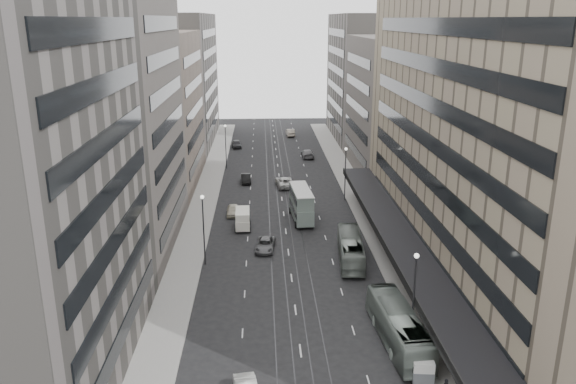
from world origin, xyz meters
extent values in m
plane|color=black|center=(0.00, 0.00, 0.00)|extent=(220.00, 220.00, 0.00)
cube|color=gray|center=(12.00, 37.50, 0.07)|extent=(4.00, 125.00, 0.15)
cube|color=gray|center=(-12.00, 37.50, 0.07)|extent=(4.00, 125.00, 0.15)
cube|color=#7D6E5B|center=(21.50, 8.00, 15.00)|extent=(15.00, 60.00, 30.00)
cube|color=black|center=(12.00, 8.00, 4.00)|extent=(4.40, 60.00, 0.50)
cube|color=#504A46|center=(21.50, 52.00, 12.00)|extent=(15.00, 28.00, 24.00)
cube|color=slate|center=(21.50, 82.00, 14.00)|extent=(15.00, 32.00, 28.00)
cube|color=slate|center=(-21.50, -8.00, 15.00)|extent=(15.00, 28.00, 30.00)
cube|color=#504A46|center=(-21.50, 19.00, 17.00)|extent=(15.00, 26.00, 34.00)
cube|color=#6D5E54|center=(-21.50, 46.00, 12.50)|extent=(15.00, 28.00, 25.00)
cube|color=slate|center=(-21.50, 79.00, 14.00)|extent=(15.00, 38.00, 28.00)
cylinder|color=#262628|center=(9.70, -5.00, 4.00)|extent=(0.16, 0.16, 8.00)
sphere|color=silver|center=(9.70, -5.00, 8.10)|extent=(0.44, 0.44, 0.44)
cylinder|color=#262628|center=(9.70, 35.00, 4.00)|extent=(0.16, 0.16, 8.00)
sphere|color=silver|center=(9.70, 35.00, 8.10)|extent=(0.44, 0.44, 0.44)
cylinder|color=#262628|center=(-9.70, 12.00, 4.00)|extent=(0.16, 0.16, 8.00)
sphere|color=silver|center=(-9.70, 12.00, 8.10)|extent=(0.44, 0.44, 0.44)
cylinder|color=#262628|center=(-9.70, 55.00, 4.00)|extent=(0.16, 0.16, 8.00)
sphere|color=silver|center=(-9.70, 55.00, 8.10)|extent=(0.44, 0.44, 0.44)
imported|color=slate|center=(8.50, -5.29, 1.63)|extent=(3.57, 11.86, 3.26)
imported|color=gray|center=(7.07, 12.21, 1.52)|extent=(3.52, 11.07, 3.03)
cube|color=slate|center=(2.33, 26.15, 1.53)|extent=(2.95, 8.49, 2.13)
cube|color=slate|center=(2.33, 26.15, 3.52)|extent=(2.88, 8.16, 1.85)
cube|color=silver|center=(2.33, 26.15, 4.50)|extent=(2.95, 8.49, 0.11)
cylinder|color=black|center=(1.40, 23.07, 0.46)|extent=(0.33, 0.94, 0.93)
cylinder|color=black|center=(3.71, 23.25, 0.46)|extent=(0.33, 0.94, 0.93)
cylinder|color=black|center=(0.94, 29.06, 0.46)|extent=(0.33, 0.94, 0.93)
cylinder|color=black|center=(3.25, 29.23, 0.46)|extent=(0.33, 0.94, 0.93)
cube|color=#565A5D|center=(9.20, -9.67, 0.79)|extent=(2.03, 3.99, 1.00)
cube|color=silver|center=(9.20, -9.67, 1.68)|extent=(1.99, 3.91, 0.79)
cylinder|color=black|center=(8.26, -10.84, 0.29)|extent=(0.22, 0.59, 0.57)
cylinder|color=black|center=(9.85, -11.02, 0.29)|extent=(0.22, 0.59, 0.57)
cylinder|color=black|center=(8.55, -8.32, 0.29)|extent=(0.22, 0.59, 0.57)
cylinder|color=black|center=(10.14, -8.50, 0.29)|extent=(0.22, 0.59, 0.57)
cube|color=beige|center=(-5.71, 23.24, 0.97)|extent=(1.95, 4.18, 1.28)
cube|color=silver|center=(-5.71, 23.24, 2.11)|extent=(1.91, 4.10, 1.00)
cylinder|color=black|center=(-6.61, 21.85, 0.33)|extent=(0.20, 0.67, 0.66)
cylinder|color=black|center=(-4.75, 21.89, 0.33)|extent=(0.20, 0.67, 0.66)
cylinder|color=black|center=(-6.67, 24.58, 0.33)|extent=(0.20, 0.67, 0.66)
cylinder|color=black|center=(-4.81, 24.62, 0.33)|extent=(0.20, 0.67, 0.66)
imported|color=#515154|center=(-2.77, 15.88, 0.67)|extent=(2.74, 5.01, 1.33)
imported|color=#B6AD96|center=(-7.33, 28.80, 0.70)|extent=(1.67, 4.12, 1.40)
imported|color=black|center=(-5.83, 45.35, 0.73)|extent=(1.83, 4.54, 1.47)
imported|color=silver|center=(0.75, 42.71, 0.81)|extent=(3.34, 6.11, 1.62)
imported|color=#5C5C5F|center=(6.17, 63.10, 0.81)|extent=(2.52, 5.67, 1.62)
imported|color=#28282B|center=(-8.50, 72.97, 0.81)|extent=(2.36, 4.92, 1.62)
imported|color=#ACA08E|center=(3.89, 85.02, 0.85)|extent=(2.01, 5.25, 1.71)
camera|label=1|loc=(-3.04, -47.35, 26.94)|focal=35.00mm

